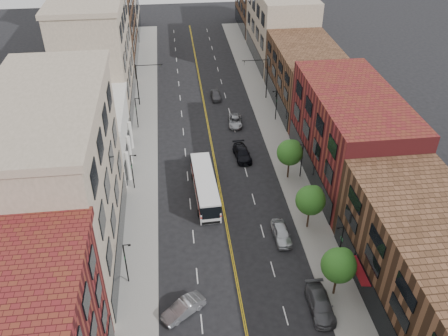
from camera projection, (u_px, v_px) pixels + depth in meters
name	position (u px, v px, depth m)	size (l,w,h in m)	color
sidewalk_left	(144.00, 144.00, 70.63)	(4.00, 110.00, 0.15)	gray
sidewalk_right	(276.00, 136.00, 72.58)	(4.00, 110.00, 0.15)	gray
bldg_l_tanoffice	(60.00, 187.00, 46.89)	(10.00, 22.00, 18.00)	gray
bldg_l_white	(89.00, 138.00, 64.45)	(10.00, 14.00, 8.00)	silver
bldg_l_far_a	(96.00, 56.00, 75.54)	(10.00, 20.00, 18.00)	gray
bldg_l_far_b	(108.00, 26.00, 92.76)	(10.00, 20.00, 15.00)	#513320
bldg_r_near	(439.00, 283.00, 41.82)	(10.00, 26.00, 10.00)	#513320
bldg_r_mid	(350.00, 136.00, 60.90)	(10.00, 22.00, 12.00)	maroon
bldg_r_far_a	(306.00, 77.00, 78.66)	(10.00, 20.00, 10.00)	#513320
bldg_r_far_b	(280.00, 25.00, 94.71)	(10.00, 22.00, 14.00)	gray
bldg_r_far_c	(261.00, 5.00, 111.93)	(10.00, 18.00, 11.00)	#513320
tree_r_1	(339.00, 264.00, 44.91)	(3.40, 3.40, 5.59)	black
tree_r_2	(311.00, 199.00, 53.09)	(3.40, 3.40, 5.59)	black
tree_r_3	(290.00, 152.00, 61.28)	(3.40, 3.40, 5.59)	black
lamp_l_1	(126.00, 261.00, 46.80)	(0.81, 0.55, 5.05)	black
lamp_l_2	(133.00, 170.00, 59.89)	(0.81, 0.55, 5.05)	black
lamp_l_3	(137.00, 111.00, 72.99)	(0.81, 0.55, 5.05)	black
lamp_r_1	(340.00, 243.00, 48.93)	(0.81, 0.55, 5.05)	black
lamp_r_2	(301.00, 159.00, 62.03)	(0.81, 0.55, 5.05)	black
lamp_r_3	(276.00, 104.00, 75.12)	(0.81, 0.55, 5.05)	black
signal_mast_left	(141.00, 80.00, 78.66)	(4.49, 0.18, 7.20)	black
signal_mast_right	(263.00, 74.00, 80.66)	(4.49, 0.18, 7.20)	black
city_bus	(205.00, 185.00, 59.30)	(3.07, 11.52, 2.94)	silver
car_angle_b	(183.00, 308.00, 44.83)	(1.54, 4.42, 1.46)	#A3A5AB
car_parked_mid	(320.00, 304.00, 45.17)	(2.12, 5.23, 1.52)	#4B4B50
car_parked_far	(281.00, 233.00, 53.41)	(1.82, 4.52, 1.54)	#BABEC3
car_lane_behind	(198.00, 162.00, 65.36)	(1.66, 4.75, 1.56)	#454549
car_lane_a	(242.00, 153.00, 67.26)	(2.05, 5.05, 1.47)	black
car_lane_b	(235.00, 121.00, 75.25)	(2.10, 4.56, 1.27)	#9B9DA2
car_lane_c	(216.00, 95.00, 82.91)	(1.61, 3.99, 1.36)	#4A4A4F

